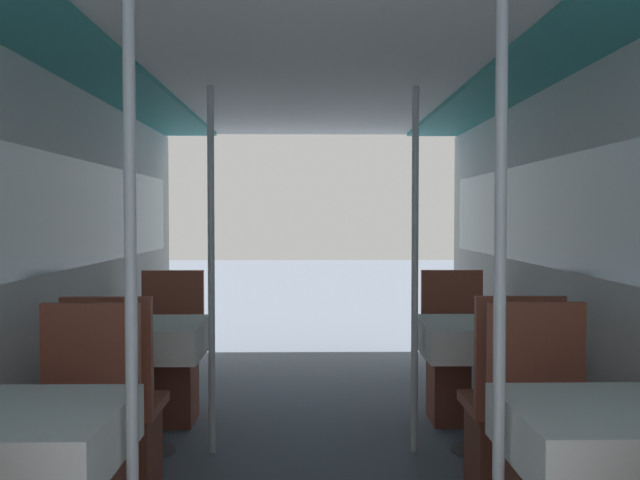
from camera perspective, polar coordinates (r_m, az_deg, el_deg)
wall_left at (r=3.63m, az=-22.26°, el=-2.36°), size 0.05×6.46×2.06m
wall_right at (r=3.65m, az=21.19°, el=-2.33°), size 0.05×6.46×2.06m
ceiling_panel at (r=3.46m, az=-0.50°, el=14.74°), size 2.70×6.46×0.07m
dining_table_left_0 at (r=2.49m, az=-23.28°, el=-14.78°), size 0.66×0.66×0.74m
chair_left_far_0 at (r=3.15m, az=-18.67°, el=-17.52°), size 0.41×0.41×0.97m
support_pole_left_0 at (r=2.29m, az=-14.87°, el=-5.86°), size 0.04×0.04×2.06m
dining_table_left_1 at (r=4.17m, az=-13.72°, el=-7.94°), size 0.66×0.66×0.74m
chair_left_near_1 at (r=3.66m, az=-15.92°, el=-14.73°), size 0.41×0.41×0.97m
chair_left_far_1 at (r=4.83m, az=-12.01°, el=-10.60°), size 0.41×0.41×0.97m
support_pole_left_1 at (r=4.05m, az=-8.69°, el=-2.45°), size 0.04×0.04×2.06m
dining_table_right_0 at (r=2.51m, az=22.50°, el=-14.67°), size 0.66×0.66×0.74m
chair_right_far_0 at (r=3.16m, az=17.75°, el=-17.44°), size 0.41×0.41×0.97m
support_pole_right_0 at (r=2.30m, az=14.18°, el=-5.82°), size 0.04×0.04×2.06m
dining_table_right_1 at (r=4.18m, az=12.61°, el=-7.91°), size 0.66×0.66×0.74m
chair_right_near_1 at (r=3.67m, az=14.90°, el=-14.68°), size 0.41×0.41×0.97m
chair_right_far_1 at (r=4.83m, az=10.84°, el=-10.57°), size 0.41×0.41×0.97m
support_pole_right_1 at (r=4.06m, az=7.60°, el=-2.44°), size 0.04×0.04×2.06m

